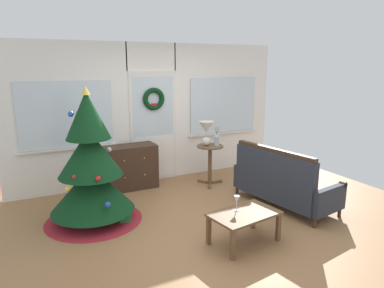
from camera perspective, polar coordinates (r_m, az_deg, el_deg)
ground_plane at (r=5.08m, az=2.35°, el=-12.38°), size 6.76×6.76×0.00m
back_wall_with_door at (r=6.55m, az=-6.48°, el=5.06°), size 5.20×0.19×2.55m
christmas_tree at (r=5.03m, az=-16.15°, el=-4.44°), size 1.35×1.35×1.90m
dresser_cabinet at (r=6.30m, az=-9.95°, el=-3.69°), size 0.90×0.45×0.78m
settee_sofa at (r=5.58m, az=14.28°, el=-6.27°), size 0.94×1.73×0.96m
side_table at (r=6.36m, az=2.95°, el=-2.15°), size 0.50×0.48×0.73m
table_lamp at (r=6.26m, az=2.34°, el=2.29°), size 0.28×0.28×0.44m
flower_vase at (r=6.29m, az=4.05°, el=0.75°), size 0.11×0.10×0.35m
coffee_table at (r=4.42m, az=8.53°, el=-11.72°), size 0.91×0.64×0.40m
wine_glass at (r=4.39m, az=7.32°, el=-9.03°), size 0.08×0.08×0.20m
gift_box at (r=5.08m, az=-10.99°, el=-11.63°), size 0.16×0.14×0.16m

